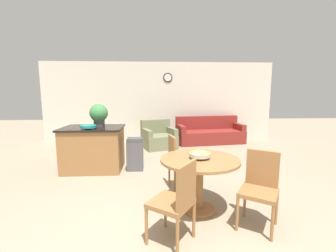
{
  "coord_description": "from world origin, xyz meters",
  "views": [
    {
      "loc": [
        -0.1,
        -2.12,
        1.64
      ],
      "look_at": [
        0.15,
        2.52,
        0.96
      ],
      "focal_mm": 24.0,
      "sensor_mm": 36.0,
      "label": 1
    }
  ],
  "objects_px": {
    "trash_bin": "(135,154)",
    "potted_plant": "(99,114)",
    "dining_chair_near_right": "(260,185)",
    "dining_chair_far_side": "(179,160)",
    "couch": "(209,134)",
    "kitchen_island": "(94,148)",
    "fruit_bowl": "(200,155)",
    "teal_bowl": "(88,127)",
    "dining_table": "(200,171)",
    "armchair": "(159,138)",
    "dining_chair_near_left": "(177,199)"
  },
  "relations": [
    {
      "from": "dining_chair_near_right",
      "to": "teal_bowl",
      "type": "relative_size",
      "value": 3.0
    },
    {
      "from": "trash_bin",
      "to": "dining_chair_far_side",
      "type": "bearing_deg",
      "value": -50.62
    },
    {
      "from": "kitchen_island",
      "to": "teal_bowl",
      "type": "xyz_separation_m",
      "value": [
        -0.01,
        -0.24,
        0.51
      ]
    },
    {
      "from": "teal_bowl",
      "to": "couch",
      "type": "height_order",
      "value": "teal_bowl"
    },
    {
      "from": "dining_table",
      "to": "armchair",
      "type": "height_order",
      "value": "armchair"
    },
    {
      "from": "dining_chair_near_right",
      "to": "potted_plant",
      "type": "height_order",
      "value": "potted_plant"
    },
    {
      "from": "kitchen_island",
      "to": "couch",
      "type": "relative_size",
      "value": 0.55
    },
    {
      "from": "potted_plant",
      "to": "couch",
      "type": "relative_size",
      "value": 0.21
    },
    {
      "from": "fruit_bowl",
      "to": "teal_bowl",
      "type": "distance_m",
      "value": 2.52
    },
    {
      "from": "trash_bin",
      "to": "potted_plant",
      "type": "bearing_deg",
      "value": 161.38
    },
    {
      "from": "trash_bin",
      "to": "armchair",
      "type": "distance_m",
      "value": 2.04
    },
    {
      "from": "dining_chair_far_side",
      "to": "potted_plant",
      "type": "xyz_separation_m",
      "value": [
        -1.63,
        1.29,
        0.67
      ]
    },
    {
      "from": "couch",
      "to": "dining_chair_near_right",
      "type": "bearing_deg",
      "value": -104.02
    },
    {
      "from": "dining_table",
      "to": "armchair",
      "type": "relative_size",
      "value": 0.94
    },
    {
      "from": "couch",
      "to": "armchair",
      "type": "xyz_separation_m",
      "value": [
        -1.7,
        -0.6,
        -0.01
      ]
    },
    {
      "from": "dining_chair_near_right",
      "to": "couch",
      "type": "height_order",
      "value": "dining_chair_near_right"
    },
    {
      "from": "potted_plant",
      "to": "armchair",
      "type": "height_order",
      "value": "potted_plant"
    },
    {
      "from": "trash_bin",
      "to": "teal_bowl",
      "type": "bearing_deg",
      "value": -169.21
    },
    {
      "from": "dining_chair_near_right",
      "to": "dining_chair_far_side",
      "type": "xyz_separation_m",
      "value": [
        -0.89,
        1.12,
        0.0
      ]
    },
    {
      "from": "fruit_bowl",
      "to": "kitchen_island",
      "type": "relative_size",
      "value": 0.23
    },
    {
      "from": "dining_chair_near_right",
      "to": "couch",
      "type": "xyz_separation_m",
      "value": [
        0.5,
        4.71,
        -0.23
      ]
    },
    {
      "from": "fruit_bowl",
      "to": "couch",
      "type": "relative_size",
      "value": 0.13
    },
    {
      "from": "dining_chair_near_right",
      "to": "fruit_bowl",
      "type": "xyz_separation_m",
      "value": [
        -0.68,
        0.38,
        0.29
      ]
    },
    {
      "from": "fruit_bowl",
      "to": "armchair",
      "type": "xyz_separation_m",
      "value": [
        -0.52,
        3.73,
        -0.53
      ]
    },
    {
      "from": "dining_table",
      "to": "dining_chair_near_right",
      "type": "distance_m",
      "value": 0.78
    },
    {
      "from": "kitchen_island",
      "to": "trash_bin",
      "type": "distance_m",
      "value": 0.9
    },
    {
      "from": "armchair",
      "to": "dining_chair_far_side",
      "type": "bearing_deg",
      "value": -104.07
    },
    {
      "from": "dining_table",
      "to": "dining_chair_far_side",
      "type": "bearing_deg",
      "value": 105.88
    },
    {
      "from": "dining_chair_near_right",
      "to": "couch",
      "type": "relative_size",
      "value": 0.41
    },
    {
      "from": "kitchen_island",
      "to": "potted_plant",
      "type": "bearing_deg",
      "value": 64.98
    },
    {
      "from": "dining_table",
      "to": "trash_bin",
      "type": "xyz_separation_m",
      "value": [
        -1.05,
        1.76,
        -0.24
      ]
    },
    {
      "from": "fruit_bowl",
      "to": "potted_plant",
      "type": "bearing_deg",
      "value": 132.22
    },
    {
      "from": "dining_table",
      "to": "dining_chair_near_left",
      "type": "height_order",
      "value": "dining_chair_near_left"
    },
    {
      "from": "kitchen_island",
      "to": "trash_bin",
      "type": "relative_size",
      "value": 1.8
    },
    {
      "from": "teal_bowl",
      "to": "dining_table",
      "type": "bearing_deg",
      "value": -39.23
    },
    {
      "from": "dining_chair_near_left",
      "to": "fruit_bowl",
      "type": "distance_m",
      "value": 0.83
    },
    {
      "from": "potted_plant",
      "to": "trash_bin",
      "type": "height_order",
      "value": "potted_plant"
    },
    {
      "from": "dining_chair_far_side",
      "to": "armchair",
      "type": "relative_size",
      "value": 0.81
    },
    {
      "from": "dining_chair_near_right",
      "to": "dining_chair_far_side",
      "type": "height_order",
      "value": "same"
    },
    {
      "from": "dining_chair_near_left",
      "to": "dining_chair_near_right",
      "type": "height_order",
      "value": "same"
    },
    {
      "from": "dining_chair_far_side",
      "to": "trash_bin",
      "type": "distance_m",
      "value": 1.33
    },
    {
      "from": "dining_chair_far_side",
      "to": "armchair",
      "type": "xyz_separation_m",
      "value": [
        -0.31,
        2.99,
        -0.24
      ]
    },
    {
      "from": "teal_bowl",
      "to": "trash_bin",
      "type": "height_order",
      "value": "teal_bowl"
    },
    {
      "from": "dining_chair_far_side",
      "to": "fruit_bowl",
      "type": "bearing_deg",
      "value": 5.51
    },
    {
      "from": "dining_chair_near_right",
      "to": "teal_bowl",
      "type": "bearing_deg",
      "value": -2.25
    },
    {
      "from": "couch",
      "to": "potted_plant",
      "type": "bearing_deg",
      "value": -150.67
    },
    {
      "from": "couch",
      "to": "teal_bowl",
      "type": "bearing_deg",
      "value": -146.73
    },
    {
      "from": "kitchen_island",
      "to": "potted_plant",
      "type": "xyz_separation_m",
      "value": [
        0.09,
        0.2,
        0.72
      ]
    },
    {
      "from": "dining_table",
      "to": "dining_chair_far_side",
      "type": "height_order",
      "value": "dining_chair_far_side"
    },
    {
      "from": "dining_chair_near_right",
      "to": "armchair",
      "type": "xyz_separation_m",
      "value": [
        -1.2,
        4.11,
        -0.24
      ]
    }
  ]
}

